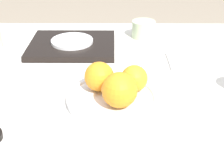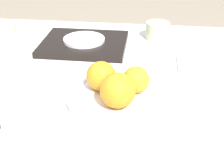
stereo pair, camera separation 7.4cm
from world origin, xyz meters
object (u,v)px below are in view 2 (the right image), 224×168
at_px(fruit_platter, 112,98).
at_px(napkin, 202,66).
at_px(side_plate, 84,40).
at_px(orange_0, 118,91).
at_px(serving_tray, 84,44).
at_px(orange_1, 101,76).
at_px(cup_3, 157,31).
at_px(cup_1, 5,33).
at_px(orange_2, 136,80).

distance_m(fruit_platter, napkin, 0.33).
distance_m(side_plate, napkin, 0.40).
xyz_separation_m(fruit_platter, napkin, (0.24, 0.22, -0.01)).
xyz_separation_m(side_plate, napkin, (0.38, -0.11, -0.02)).
height_order(orange_0, side_plate, orange_0).
relative_size(orange_0, serving_tray, 0.29).
distance_m(orange_1, cup_3, 0.42).
bearing_deg(orange_0, serving_tray, 112.69).
xyz_separation_m(cup_1, napkin, (0.66, -0.11, -0.03)).
xyz_separation_m(orange_2, serving_tray, (-0.19, 0.30, -0.04)).
relative_size(orange_2, cup_3, 0.80).
bearing_deg(orange_1, serving_tray, 109.44).
xyz_separation_m(fruit_platter, orange_2, (0.06, 0.03, 0.04)).
xyz_separation_m(orange_0, cup_1, (-0.44, 0.37, -0.02)).
relative_size(cup_1, napkin, 0.61).
xyz_separation_m(cup_1, cup_3, (0.53, 0.10, -0.00)).
distance_m(orange_2, cup_3, 0.40).
relative_size(fruit_platter, orange_1, 2.99).
bearing_deg(cup_1, orange_2, -32.50).
bearing_deg(fruit_platter, napkin, 42.23).
xyz_separation_m(fruit_platter, serving_tray, (-0.14, 0.33, 0.00)).
relative_size(orange_0, orange_1, 1.12).
relative_size(fruit_platter, napkin, 1.57).
bearing_deg(napkin, orange_1, -146.15).
bearing_deg(orange_0, side_plate, 112.69).
bearing_deg(orange_1, cup_3, 70.09).
distance_m(fruit_platter, orange_0, 0.06).
height_order(side_plate, cup_1, cup_1).
bearing_deg(cup_1, orange_1, -37.80).
relative_size(serving_tray, side_plate, 2.03).
xyz_separation_m(orange_1, orange_2, (0.09, -0.00, -0.00)).
bearing_deg(orange_0, cup_1, 139.53).
bearing_deg(serving_tray, orange_1, -70.56).
xyz_separation_m(orange_1, serving_tray, (-0.10, 0.29, -0.04)).
height_order(orange_2, napkin, orange_2).
distance_m(orange_1, side_plate, 0.31).
relative_size(orange_1, orange_2, 1.11).
relative_size(fruit_platter, side_plate, 1.59).
height_order(cup_1, napkin, cup_1).
bearing_deg(napkin, fruit_platter, -137.77).
relative_size(orange_0, side_plate, 0.60).
relative_size(fruit_platter, orange_2, 3.32).
distance_m(orange_1, cup_1, 0.49).
bearing_deg(cup_1, side_plate, -0.96).
xyz_separation_m(orange_2, side_plate, (-0.19, 0.30, -0.02)).
bearing_deg(cup_1, cup_3, 10.25).
xyz_separation_m(serving_tray, cup_1, (-0.28, 0.00, 0.02)).
distance_m(fruit_platter, cup_3, 0.45).
bearing_deg(cup_3, cup_1, -169.75).
height_order(serving_tray, napkin, serving_tray).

